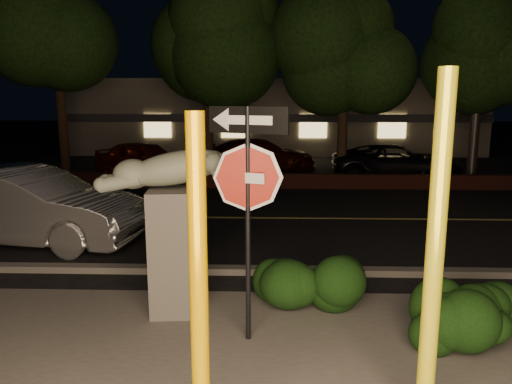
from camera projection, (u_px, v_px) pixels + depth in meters
ground at (274, 196)px, 16.03m from camera, size 90.00×90.00×0.00m
road at (275, 218)px, 13.08m from camera, size 80.00×8.00×0.01m
lane_marking at (275, 218)px, 13.08m from camera, size 80.00×0.12×0.00m
curb at (276, 271)px, 9.05m from camera, size 80.00×0.25×0.12m
brick_wall at (274, 181)px, 17.25m from camera, size 40.00×0.35×0.50m
parking_lot at (274, 165)px, 22.89m from camera, size 40.00×12.00×0.01m
building at (274, 114)px, 30.34m from camera, size 22.00×10.20×4.00m
tree_far_a at (56, 35)px, 18.19m from camera, size 4.60×4.60×7.43m
tree_far_b at (206, 14)px, 18.07m from camera, size 5.20×5.20×8.41m
tree_far_c at (346, 23)px, 17.60m from camera, size 4.80×4.80×7.84m
tree_far_d at (483, 32)px, 17.97m from camera, size 4.40×4.40×7.42m
yellow_pole_left at (199, 300)px, 4.10m from camera, size 0.15×0.15×3.09m
yellow_pole_right at (434, 258)px, 4.61m from camera, size 0.17×0.17×3.45m
signpost at (248, 178)px, 6.22m from camera, size 0.99×0.37×3.07m
sculpture at (178, 212)px, 7.20m from camera, size 2.35×0.82×2.51m
hedge_center at (313, 274)px, 7.63m from camera, size 2.10×1.34×1.01m
hedge_right at (453, 309)px, 6.39m from camera, size 1.68×1.10×1.02m
hedge_far_right at (479, 306)px, 6.58m from camera, size 1.45×1.02×0.93m
streetlight at (478, 21)px, 17.51m from camera, size 1.45×0.42×9.62m
silver_sedan at (26, 207)px, 10.73m from camera, size 5.26×2.56×1.66m
parked_car_red at (145, 159)px, 19.63m from camera, size 4.43×3.12×1.40m
parked_car_darkred at (260, 155)px, 20.77m from camera, size 5.16×3.40×1.39m
parked_car_dark at (396, 162)px, 18.85m from camera, size 4.89×2.40×1.34m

